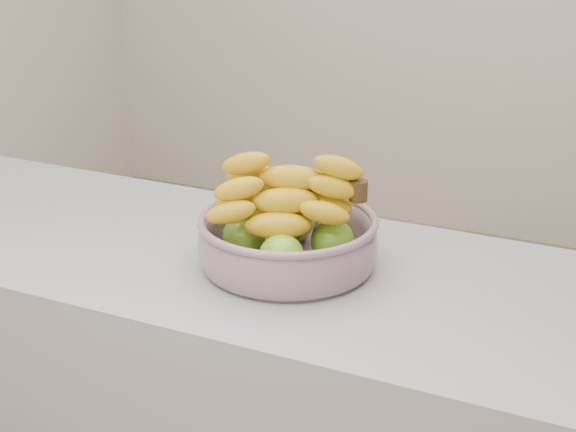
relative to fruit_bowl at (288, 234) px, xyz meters
name	(u,v)px	position (x,y,z in m)	size (l,w,h in m)	color
fruit_bowl	(288,234)	(0.00, 0.00, 0.00)	(0.34, 0.34, 0.20)	#8C94A8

